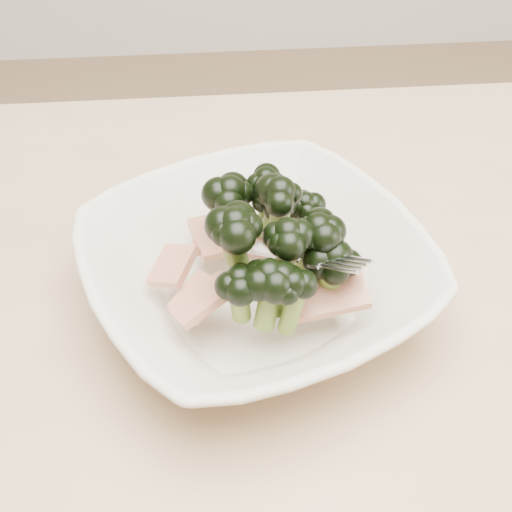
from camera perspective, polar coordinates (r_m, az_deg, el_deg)
name	(u,v)px	position (r m, az deg, el deg)	size (l,w,h in m)	color
dining_table	(339,456)	(0.59, 6.67, -15.61)	(1.20, 0.80, 0.75)	tan
broccoli_dish	(259,269)	(0.53, 0.23, -1.09)	(0.33, 0.33, 0.12)	beige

